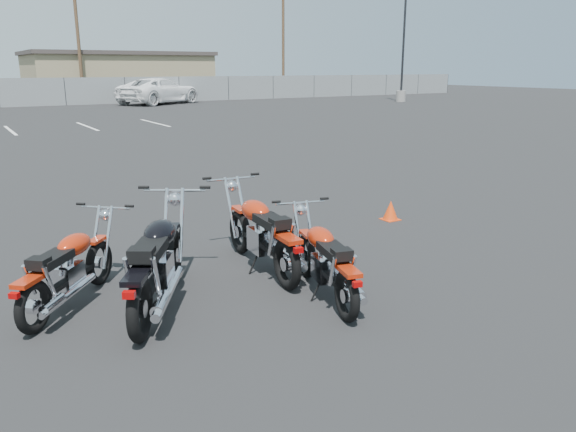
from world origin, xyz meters
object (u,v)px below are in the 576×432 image
white_van (159,84)px  motorcycle_third_red (262,233)px  motorcycle_front_red (69,269)px  motorcycle_second_black (158,263)px  motorcycle_rear_red (326,261)px

white_van → motorcycle_third_red: bearing=133.1°
motorcycle_front_red → motorcycle_second_black: (0.80, -0.52, 0.08)m
motorcycle_second_black → motorcycle_third_red: size_ratio=0.99×
motorcycle_front_red → motorcycle_rear_red: (2.45, -1.21, 0.00)m
white_van → motorcycle_second_black: bearing=131.0°
motorcycle_second_black → motorcycle_rear_red: motorcycle_second_black is taller
motorcycle_front_red → white_van: white_van is taller
motorcycle_rear_red → white_van: 35.01m
motorcycle_front_red → white_van: size_ratio=0.22×
motorcycle_third_red → motorcycle_front_red: bearing=177.9°
motorcycle_second_black → motorcycle_third_red: bearing=16.4°
motorcycle_front_red → motorcycle_rear_red: size_ratio=0.87×
white_van → motorcycle_rear_red: bearing=133.9°
motorcycle_front_red → motorcycle_rear_red: motorcycle_rear_red is taller
motorcycle_second_black → motorcycle_front_red: bearing=147.0°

